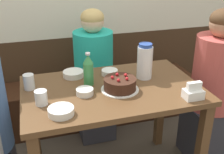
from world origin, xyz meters
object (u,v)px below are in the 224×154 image
at_px(water_pitcher, 145,61).
at_px(bowl_soup_white, 110,72).
at_px(person_grey_tee, 213,91).
at_px(soju_bottle, 88,70).
at_px(bowl_rice_small, 61,111).
at_px(bowl_sauce_shallow, 85,92).
at_px(glass_water_tall, 41,98).
at_px(bowl_side_dish, 73,74).
at_px(napkin_holder, 193,92).
at_px(person_pale_blue_shirt, 94,80).
at_px(birthday_cake, 120,84).
at_px(bench_seat, 87,102).
at_px(glass_tumbler_short, 29,82).

relative_size(water_pitcher, bowl_soup_white, 2.14).
bearing_deg(person_grey_tee, soju_bottle, -1.13).
bearing_deg(bowl_rice_small, bowl_sauce_shallow, 48.00).
distance_m(water_pitcher, glass_water_tall, 0.72).
bearing_deg(bowl_side_dish, napkin_holder, -39.61).
bearing_deg(person_pale_blue_shirt, birthday_cake, 1.23).
bearing_deg(glass_water_tall, soju_bottle, 29.33).
bearing_deg(bench_seat, bowl_rice_small, -108.31).
height_order(bowl_side_dish, glass_tumbler_short, glass_tumbler_short).
distance_m(bench_seat, birthday_cake, 1.06).
distance_m(birthday_cake, water_pitcher, 0.26).
bearing_deg(soju_bottle, water_pitcher, -0.69).
xyz_separation_m(napkin_holder, bowl_soup_white, (-0.37, 0.47, -0.02)).
bearing_deg(person_grey_tee, glass_tumbler_short, -2.66).
bearing_deg(bench_seat, napkin_holder, -69.36).
relative_size(glass_tumbler_short, person_pale_blue_shirt, 0.08).
bearing_deg(bench_seat, bowl_side_dish, -109.14).
height_order(bowl_sauce_shallow, glass_water_tall, glass_water_tall).
distance_m(bench_seat, glass_water_tall, 1.18).
height_order(bowl_soup_white, bowl_sauce_shallow, bowl_sauce_shallow).
xyz_separation_m(bowl_side_dish, person_pale_blue_shirt, (0.23, 0.37, -0.24)).
bearing_deg(person_grey_tee, birthday_cake, 8.32).
height_order(napkin_holder, glass_water_tall, napkin_holder).
bearing_deg(water_pitcher, person_pale_blue_shirt, 113.51).
distance_m(bowl_soup_white, glass_tumbler_short, 0.55).
distance_m(glass_water_tall, person_pale_blue_shirt, 0.88).
height_order(glass_water_tall, person_pale_blue_shirt, person_pale_blue_shirt).
bearing_deg(water_pitcher, bowl_side_dish, 161.13).
height_order(glass_tumbler_short, person_grey_tee, person_grey_tee).
distance_m(bench_seat, bowl_soup_white, 0.85).
height_order(bench_seat, person_pale_blue_shirt, person_pale_blue_shirt).
bearing_deg(person_grey_tee, bowl_rice_small, 14.25).
xyz_separation_m(soju_bottle, glass_water_tall, (-0.31, -0.17, -0.06)).
height_order(bowl_side_dish, person_grey_tee, person_grey_tee).
bearing_deg(birthday_cake, person_grey_tee, 8.32).
bearing_deg(bowl_sauce_shallow, bowl_soup_white, 46.84).
bearing_deg(bench_seat, bowl_sauce_shallow, -101.89).
bearing_deg(bench_seat, soju_bottle, -99.95).
relative_size(birthday_cake, bowl_rice_small, 1.70).
bearing_deg(bowl_sauce_shallow, bowl_rice_small, -132.00).
bearing_deg(birthday_cake, person_pale_blue_shirt, 91.23).
bearing_deg(bowl_soup_white, bowl_sauce_shallow, -133.16).
bearing_deg(bench_seat, person_grey_tee, -42.78).
xyz_separation_m(birthday_cake, glass_tumbler_short, (-0.54, 0.18, 0.01)).
distance_m(bowl_soup_white, person_pale_blue_shirt, 0.48).
bearing_deg(napkin_holder, birthday_cake, 148.93).
height_order(bowl_soup_white, bowl_side_dish, bowl_side_dish).
bearing_deg(bowl_soup_white, bowl_rice_small, -132.67).
xyz_separation_m(water_pitcher, soju_bottle, (-0.38, 0.00, -0.02)).
relative_size(bench_seat, glass_tumbler_short, 21.44).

